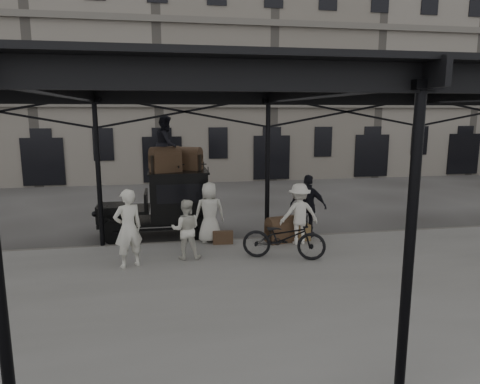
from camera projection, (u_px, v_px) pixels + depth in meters
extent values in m
plane|color=#383533|center=(284.00, 263.00, 11.63)|extent=(120.00, 120.00, 0.00)
cube|color=slate|center=(308.00, 290.00, 9.68)|extent=(28.00, 8.00, 0.15)
cylinder|color=black|center=(267.00, 174.00, 13.17)|extent=(0.14, 0.14, 4.30)
cylinder|color=black|center=(409.00, 257.00, 5.62)|extent=(0.14, 0.14, 4.30)
cube|color=black|center=(268.00, 97.00, 12.75)|extent=(22.00, 0.10, 0.45)
cube|color=black|center=(423.00, 74.00, 5.20)|extent=(22.00, 0.10, 0.45)
cube|color=black|center=(310.00, 83.00, 9.13)|extent=(22.50, 9.00, 0.08)
cube|color=silver|center=(310.00, 79.00, 9.12)|extent=(18.00, 7.00, 0.04)
cube|color=slate|center=(210.00, 66.00, 27.77)|extent=(64.00, 8.00, 14.00)
cylinder|color=black|center=(115.00, 233.00, 13.11)|extent=(0.80, 0.10, 0.80)
cylinder|color=black|center=(119.00, 221.00, 14.50)|extent=(0.80, 0.10, 0.80)
cylinder|color=black|center=(199.00, 229.00, 13.56)|extent=(0.80, 0.10, 0.80)
cylinder|color=black|center=(196.00, 218.00, 14.95)|extent=(0.80, 0.10, 0.80)
cube|color=black|center=(156.00, 220.00, 13.99)|extent=(3.60, 1.25, 0.12)
cube|color=black|center=(113.00, 213.00, 13.70)|extent=(0.90, 1.00, 0.55)
cube|color=black|center=(98.00, 214.00, 13.62)|extent=(0.06, 0.70, 0.55)
cube|color=black|center=(139.00, 209.00, 13.83)|extent=(0.70, 1.30, 0.10)
cube|color=black|center=(179.00, 196.00, 13.98)|extent=(1.80, 1.45, 1.55)
cube|color=black|center=(179.00, 194.00, 13.24)|extent=(1.40, 0.02, 0.60)
cube|color=black|center=(178.00, 171.00, 13.83)|extent=(1.90, 1.55, 0.06)
imported|color=silver|center=(128.00, 228.00, 10.75)|extent=(0.87, 0.75, 2.01)
imported|color=silver|center=(186.00, 229.00, 11.41)|extent=(0.85, 0.69, 1.62)
imported|color=beige|center=(210.00, 212.00, 12.86)|extent=(0.90, 0.59, 1.84)
imported|color=black|center=(308.00, 206.00, 13.38)|extent=(1.23, 1.05, 1.98)
imported|color=silver|center=(299.00, 214.00, 12.69)|extent=(1.19, 0.70, 1.83)
imported|color=black|center=(284.00, 238.00, 11.43)|extent=(2.35, 1.47, 1.17)
imported|color=black|center=(166.00, 144.00, 13.51)|extent=(0.81, 0.96, 1.76)
cube|color=olive|center=(299.00, 232.00, 13.19)|extent=(0.62, 0.48, 0.50)
cube|color=#4D3623|center=(279.00, 231.00, 13.36)|extent=(0.33, 0.62, 0.45)
cube|color=#4D3623|center=(223.00, 238.00, 12.76)|extent=(0.61, 0.17, 0.40)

